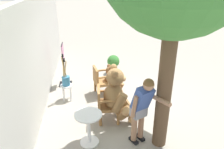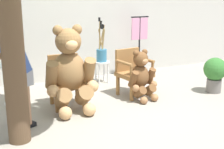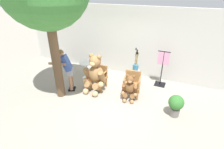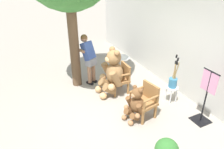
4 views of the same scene
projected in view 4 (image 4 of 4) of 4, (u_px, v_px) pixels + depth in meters
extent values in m
plane|color=gray|center=(107.00, 109.00, 5.76)|extent=(60.00, 60.00, 0.00)
cube|color=beige|center=(184.00, 45.00, 6.06)|extent=(10.00, 0.16, 2.80)
cube|color=olive|center=(118.00, 79.00, 6.36)|extent=(0.58, 0.55, 0.07)
cylinder|color=olive|center=(109.00, 84.00, 6.58)|extent=(0.07, 0.07, 0.37)
cylinder|color=olive|center=(115.00, 91.00, 6.20)|extent=(0.07, 0.07, 0.37)
cylinder|color=olive|center=(121.00, 81.00, 6.73)|extent=(0.07, 0.07, 0.37)
cylinder|color=olive|center=(128.00, 88.00, 6.35)|extent=(0.07, 0.07, 0.37)
cube|color=olive|center=(126.00, 71.00, 6.33)|extent=(0.52, 0.09, 0.42)
cylinder|color=olive|center=(115.00, 68.00, 6.45)|extent=(0.08, 0.48, 0.06)
cylinder|color=olive|center=(108.00, 73.00, 6.42)|extent=(0.05, 0.05, 0.22)
cylinder|color=olive|center=(122.00, 75.00, 6.04)|extent=(0.08, 0.48, 0.06)
cylinder|color=olive|center=(115.00, 80.00, 6.02)|extent=(0.05, 0.05, 0.22)
cube|color=olive|center=(143.00, 103.00, 5.33)|extent=(0.64, 0.60, 0.07)
cylinder|color=olive|center=(130.00, 108.00, 5.49)|extent=(0.07, 0.07, 0.37)
cylinder|color=olive|center=(143.00, 118.00, 5.16)|extent=(0.07, 0.07, 0.37)
cylinder|color=olive|center=(143.00, 103.00, 5.71)|extent=(0.07, 0.07, 0.37)
cylinder|color=olive|center=(155.00, 112.00, 5.38)|extent=(0.07, 0.07, 0.37)
cube|color=olive|center=(151.00, 91.00, 5.34)|extent=(0.52, 0.14, 0.42)
cylinder|color=olive|center=(137.00, 89.00, 5.39)|extent=(0.13, 0.48, 0.06)
cylinder|color=olive|center=(130.00, 96.00, 5.34)|extent=(0.05, 0.05, 0.22)
cylinder|color=olive|center=(151.00, 99.00, 5.03)|extent=(0.13, 0.48, 0.06)
cylinder|color=olive|center=(144.00, 106.00, 4.98)|extent=(0.05, 0.05, 0.22)
ellipsoid|color=olive|center=(115.00, 73.00, 6.21)|extent=(0.59, 0.51, 0.65)
sphere|color=olive|center=(114.00, 57.00, 5.96)|extent=(0.41, 0.41, 0.41)
ellipsoid|color=tan|center=(108.00, 59.00, 5.91)|extent=(0.20, 0.16, 0.15)
sphere|color=black|center=(108.00, 59.00, 5.91)|extent=(0.06, 0.06, 0.06)
sphere|color=olive|center=(112.00, 49.00, 6.01)|extent=(0.16, 0.16, 0.16)
sphere|color=olive|center=(117.00, 53.00, 5.76)|extent=(0.16, 0.16, 0.16)
cylinder|color=olive|center=(107.00, 70.00, 6.42)|extent=(0.20, 0.37, 0.49)
sphere|color=tan|center=(103.00, 77.00, 6.49)|extent=(0.19, 0.19, 0.19)
cylinder|color=olive|center=(116.00, 79.00, 5.92)|extent=(0.20, 0.37, 0.49)
sphere|color=tan|center=(111.00, 87.00, 5.97)|extent=(0.19, 0.19, 0.19)
cylinder|color=olive|center=(105.00, 83.00, 6.43)|extent=(0.26, 0.42, 0.38)
sphere|color=tan|center=(99.00, 89.00, 6.46)|extent=(0.21, 0.21, 0.21)
cylinder|color=olive|center=(109.00, 89.00, 6.15)|extent=(0.26, 0.42, 0.38)
sphere|color=tan|center=(103.00, 96.00, 6.15)|extent=(0.21, 0.21, 0.21)
ellipsoid|color=brown|center=(137.00, 104.00, 5.26)|extent=(0.41, 0.37, 0.42)
sphere|color=brown|center=(137.00, 93.00, 5.10)|extent=(0.27, 0.27, 0.27)
ellipsoid|color=#A47148|center=(133.00, 96.00, 5.05)|extent=(0.14, 0.12, 0.10)
sphere|color=black|center=(133.00, 95.00, 5.04)|extent=(0.04, 0.04, 0.04)
sphere|color=brown|center=(135.00, 87.00, 5.12)|extent=(0.11, 0.11, 0.11)
sphere|color=brown|center=(141.00, 91.00, 4.98)|extent=(0.11, 0.11, 0.11)
cylinder|color=brown|center=(129.00, 102.00, 5.37)|extent=(0.16, 0.25, 0.32)
sphere|color=#A47148|center=(126.00, 107.00, 5.39)|extent=(0.13, 0.13, 0.13)
cylinder|color=brown|center=(140.00, 109.00, 5.08)|extent=(0.16, 0.25, 0.32)
sphere|color=#A47148|center=(138.00, 116.00, 5.10)|extent=(0.13, 0.13, 0.13)
cylinder|color=brown|center=(129.00, 112.00, 5.37)|extent=(0.20, 0.28, 0.25)
sphere|color=#A47148|center=(124.00, 117.00, 5.36)|extent=(0.13, 0.13, 0.13)
cylinder|color=brown|center=(135.00, 117.00, 5.21)|extent=(0.20, 0.28, 0.25)
sphere|color=#A47148|center=(131.00, 123.00, 5.18)|extent=(0.13, 0.13, 0.13)
cube|color=black|center=(94.00, 81.00, 7.05)|extent=(0.26, 0.18, 0.06)
cylinder|color=#A37556|center=(93.00, 69.00, 6.85)|extent=(0.12, 0.12, 0.82)
cube|color=black|center=(90.00, 83.00, 6.93)|extent=(0.26, 0.18, 0.06)
cylinder|color=#A37556|center=(89.00, 71.00, 6.72)|extent=(0.12, 0.12, 0.82)
cube|color=gray|center=(91.00, 61.00, 6.66)|extent=(0.33, 0.37, 0.24)
cube|color=#385199|center=(88.00, 51.00, 6.56)|extent=(0.47, 0.45, 0.58)
sphere|color=#A37556|center=(84.00, 38.00, 6.47)|extent=(0.21, 0.21, 0.21)
sphere|color=brown|center=(84.00, 38.00, 6.46)|extent=(0.21, 0.21, 0.21)
cylinder|color=#A37556|center=(78.00, 49.00, 6.54)|extent=(0.55, 0.32, 0.13)
cylinder|color=#A37556|center=(93.00, 53.00, 6.74)|extent=(0.19, 0.15, 0.51)
cylinder|color=silver|center=(172.00, 87.00, 5.89)|extent=(0.34, 0.34, 0.03)
cylinder|color=silver|center=(176.00, 95.00, 5.96)|extent=(0.04, 0.04, 0.43)
cylinder|color=silver|center=(171.00, 92.00, 6.11)|extent=(0.04, 0.04, 0.43)
cylinder|color=silver|center=(171.00, 97.00, 5.88)|extent=(0.04, 0.04, 0.43)
cylinder|color=silver|center=(166.00, 94.00, 6.04)|extent=(0.04, 0.04, 0.43)
cylinder|color=teal|center=(173.00, 83.00, 5.82)|extent=(0.22, 0.22, 0.26)
cylinder|color=#997A47|center=(175.00, 75.00, 5.68)|extent=(0.04, 0.12, 0.62)
cylinder|color=black|center=(177.00, 62.00, 5.52)|extent=(0.05, 0.06, 0.09)
cylinder|color=#997A47|center=(174.00, 74.00, 5.70)|extent=(0.11, 0.11, 0.61)
cylinder|color=black|center=(176.00, 62.00, 5.54)|extent=(0.06, 0.05, 0.09)
cylinder|color=#997A47|center=(174.00, 71.00, 5.70)|extent=(0.07, 0.09, 0.76)
cylinder|color=black|center=(177.00, 56.00, 5.51)|extent=(0.05, 0.05, 0.09)
cylinder|color=#997A47|center=(176.00, 73.00, 5.70)|extent=(0.17, 0.06, 0.68)
cylinder|color=black|center=(178.00, 59.00, 5.52)|extent=(0.06, 0.05, 0.09)
cylinder|color=#997A47|center=(175.00, 75.00, 5.68)|extent=(0.05, 0.13, 0.60)
cylinder|color=black|center=(177.00, 63.00, 5.52)|extent=(0.05, 0.06, 0.09)
cylinder|color=white|center=(121.00, 58.00, 7.03)|extent=(0.56, 0.56, 0.03)
cylinder|color=white|center=(121.00, 68.00, 7.20)|extent=(0.07, 0.07, 0.69)
cylinder|color=white|center=(120.00, 76.00, 7.35)|extent=(0.40, 0.40, 0.03)
cylinder|color=brown|center=(74.00, 42.00, 6.28)|extent=(0.28, 0.28, 2.81)
cube|color=black|center=(200.00, 120.00, 5.36)|extent=(0.40, 0.40, 0.02)
cylinder|color=black|center=(206.00, 98.00, 5.05)|extent=(0.04, 0.04, 1.35)
cylinder|color=black|center=(212.00, 72.00, 4.73)|extent=(0.44, 0.03, 0.03)
cube|color=pink|center=(209.00, 82.00, 4.85)|extent=(0.40, 0.03, 0.48)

